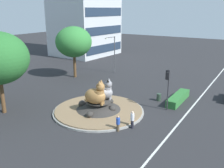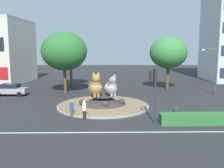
{
  "view_description": "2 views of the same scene",
  "coord_description": "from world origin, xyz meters",
  "px_view_note": "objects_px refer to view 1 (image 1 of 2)",
  "views": [
    {
      "loc": [
        -21.02,
        -14.84,
        10.98
      ],
      "look_at": [
        2.0,
        -0.52,
        2.78
      ],
      "focal_mm": 40.02,
      "sensor_mm": 36.0,
      "label": 1
    },
    {
      "loc": [
        0.53,
        -25.86,
        6.06
      ],
      "look_at": [
        1.01,
        1.74,
        2.27
      ],
      "focal_mm": 38.44,
      "sensor_mm": 36.0,
      "label": 2
    }
  ],
  "objects_px": {
    "streetlight_arm": "(113,52)",
    "pedestrian_white_shirt": "(132,119)",
    "cat_statue_grey": "(104,91)",
    "litter_bin": "(159,97)",
    "cat_statue_tabby": "(96,95)",
    "second_tree_near_tower": "(74,42)",
    "traffic_light_mast": "(168,81)",
    "pedestrian_blue_shirt": "(118,123)"
  },
  "relations": [
    {
      "from": "second_tree_near_tower",
      "to": "litter_bin",
      "type": "xyz_separation_m",
      "value": [
        -3.19,
        -16.12,
        -5.4
      ]
    },
    {
      "from": "second_tree_near_tower",
      "to": "streetlight_arm",
      "type": "height_order",
      "value": "second_tree_near_tower"
    },
    {
      "from": "streetlight_arm",
      "to": "litter_bin",
      "type": "height_order",
      "value": "streetlight_arm"
    },
    {
      "from": "pedestrian_white_shirt",
      "to": "litter_bin",
      "type": "distance_m",
      "value": 8.43
    },
    {
      "from": "second_tree_near_tower",
      "to": "cat_statue_grey",
      "type": "bearing_deg",
      "value": -127.31
    },
    {
      "from": "cat_statue_tabby",
      "to": "cat_statue_grey",
      "type": "bearing_deg",
      "value": 80.72
    },
    {
      "from": "cat_statue_tabby",
      "to": "traffic_light_mast",
      "type": "height_order",
      "value": "traffic_light_mast"
    },
    {
      "from": "pedestrian_blue_shirt",
      "to": "litter_bin",
      "type": "distance_m",
      "value": 9.65
    },
    {
      "from": "cat_statue_tabby",
      "to": "streetlight_arm",
      "type": "relative_size",
      "value": 0.44
    },
    {
      "from": "streetlight_arm",
      "to": "litter_bin",
      "type": "bearing_deg",
      "value": 67.36
    },
    {
      "from": "second_tree_near_tower",
      "to": "pedestrian_white_shirt",
      "type": "xyz_separation_m",
      "value": [
        -11.58,
        -16.76,
        -4.93
      ]
    },
    {
      "from": "second_tree_near_tower",
      "to": "pedestrian_blue_shirt",
      "type": "relative_size",
      "value": 5.38
    },
    {
      "from": "cat_statue_tabby",
      "to": "litter_bin",
      "type": "xyz_separation_m",
      "value": [
        7.63,
        -4.08,
        -1.8
      ]
    },
    {
      "from": "second_tree_near_tower",
      "to": "litter_bin",
      "type": "relative_size",
      "value": 9.27
    },
    {
      "from": "cat_statue_grey",
      "to": "pedestrian_white_shirt",
      "type": "bearing_deg",
      "value": -45.09
    },
    {
      "from": "cat_statue_tabby",
      "to": "pedestrian_white_shirt",
      "type": "distance_m",
      "value": 4.97
    },
    {
      "from": "cat_statue_grey",
      "to": "streetlight_arm",
      "type": "distance_m",
      "value": 16.77
    },
    {
      "from": "traffic_light_mast",
      "to": "streetlight_arm",
      "type": "bearing_deg",
      "value": -43.17
    },
    {
      "from": "second_tree_near_tower",
      "to": "pedestrian_blue_shirt",
      "type": "bearing_deg",
      "value": -128.87
    },
    {
      "from": "cat_statue_tabby",
      "to": "litter_bin",
      "type": "bearing_deg",
      "value": 49.93
    },
    {
      "from": "cat_statue_tabby",
      "to": "cat_statue_grey",
      "type": "relative_size",
      "value": 1.09
    },
    {
      "from": "cat_statue_tabby",
      "to": "streetlight_arm",
      "type": "bearing_deg",
      "value": 103.93
    },
    {
      "from": "traffic_light_mast",
      "to": "litter_bin",
      "type": "xyz_separation_m",
      "value": [
        2.42,
        1.8,
        -2.95
      ]
    },
    {
      "from": "cat_statue_grey",
      "to": "traffic_light_mast",
      "type": "xyz_separation_m",
      "value": [
        3.5,
        -5.96,
        1.24
      ]
    },
    {
      "from": "pedestrian_white_shirt",
      "to": "second_tree_near_tower",
      "type": "bearing_deg",
      "value": 68.34
    },
    {
      "from": "cat_statue_tabby",
      "to": "streetlight_arm",
      "type": "xyz_separation_m",
      "value": [
        16.41,
        7.95,
        1.56
      ]
    },
    {
      "from": "cat_statue_grey",
      "to": "litter_bin",
      "type": "height_order",
      "value": "cat_statue_grey"
    },
    {
      "from": "streetlight_arm",
      "to": "pedestrian_white_shirt",
      "type": "xyz_separation_m",
      "value": [
        -17.18,
        -12.68,
        -2.89
      ]
    },
    {
      "from": "pedestrian_blue_shirt",
      "to": "litter_bin",
      "type": "xyz_separation_m",
      "value": [
        9.64,
        -0.2,
        -0.36
      ]
    },
    {
      "from": "pedestrian_white_shirt",
      "to": "litter_bin",
      "type": "xyz_separation_m",
      "value": [
        8.39,
        0.64,
        -0.47
      ]
    },
    {
      "from": "litter_bin",
      "to": "streetlight_arm",
      "type": "bearing_deg",
      "value": 53.86
    },
    {
      "from": "streetlight_arm",
      "to": "litter_bin",
      "type": "relative_size",
      "value": 7.17
    },
    {
      "from": "pedestrian_blue_shirt",
      "to": "pedestrian_white_shirt",
      "type": "distance_m",
      "value": 1.51
    },
    {
      "from": "cat_statue_tabby",
      "to": "second_tree_near_tower",
      "type": "relative_size",
      "value": 0.34
    },
    {
      "from": "cat_statue_grey",
      "to": "pedestrian_blue_shirt",
      "type": "relative_size",
      "value": 1.69
    },
    {
      "from": "pedestrian_blue_shirt",
      "to": "litter_bin",
      "type": "height_order",
      "value": "pedestrian_blue_shirt"
    },
    {
      "from": "cat_statue_tabby",
      "to": "litter_bin",
      "type": "height_order",
      "value": "cat_statue_tabby"
    },
    {
      "from": "cat_statue_grey",
      "to": "litter_bin",
      "type": "relative_size",
      "value": 2.92
    },
    {
      "from": "second_tree_near_tower",
      "to": "pedestrian_white_shirt",
      "type": "relative_size",
      "value": 4.77
    },
    {
      "from": "traffic_light_mast",
      "to": "second_tree_near_tower",
      "type": "distance_m",
      "value": 18.94
    },
    {
      "from": "traffic_light_mast",
      "to": "pedestrian_blue_shirt",
      "type": "distance_m",
      "value": 7.92
    },
    {
      "from": "second_tree_near_tower",
      "to": "pedestrian_blue_shirt",
      "type": "height_order",
      "value": "second_tree_near_tower"
    }
  ]
}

